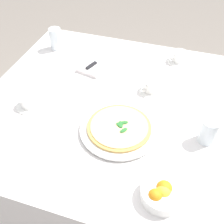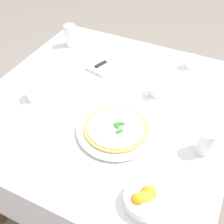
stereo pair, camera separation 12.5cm
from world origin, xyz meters
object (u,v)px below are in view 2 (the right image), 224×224
(coffee_cup_center_back, at_px, (191,63))
(coffee_cup_far_right, at_px, (157,90))
(napkin_folded, at_px, (107,63))
(citrus_bowl, at_px, (146,198))
(coffee_cup_far_left, at_px, (34,94))
(pizza_plate, at_px, (116,130))
(water_glass_left_edge, at_px, (205,142))
(water_glass_near_left, at_px, (71,36))
(pizza, at_px, (116,127))
(dinner_knife, at_px, (107,61))

(coffee_cup_center_back, xyz_separation_m, coffee_cup_far_right, (-0.30, 0.09, -0.00))
(napkin_folded, xyz_separation_m, citrus_bowl, (-0.68, -0.49, 0.02))
(napkin_folded, bearing_deg, coffee_cup_far_left, 168.09)
(pizza_plate, bearing_deg, citrus_bowl, -137.88)
(water_glass_left_edge, bearing_deg, citrus_bowl, 158.05)
(pizza_plate, height_order, water_glass_near_left, water_glass_near_left)
(pizza_plate, xyz_separation_m, pizza, (0.00, -0.00, 0.01))
(pizza, bearing_deg, napkin_folded, 30.88)
(coffee_cup_far_right, height_order, napkin_folded, coffee_cup_far_right)
(citrus_bowl, bearing_deg, pizza, 42.10)
(pizza, relative_size, dinner_knife, 1.42)
(citrus_bowl, bearing_deg, water_glass_left_edge, -21.95)
(pizza, distance_m, water_glass_near_left, 0.76)
(pizza, height_order, water_glass_left_edge, water_glass_left_edge)
(coffee_cup_far_right, bearing_deg, pizza_plate, 166.31)
(napkin_folded, bearing_deg, coffee_cup_far_right, -98.77)
(pizza, bearing_deg, water_glass_left_edge, -80.36)
(dinner_knife, relative_size, citrus_bowl, 1.27)
(coffee_cup_far_right, bearing_deg, dinner_knife, 68.45)
(coffee_cup_center_back, relative_size, water_glass_left_edge, 1.20)
(pizza_plate, height_order, coffee_cup_center_back, coffee_cup_center_back)
(coffee_cup_center_back, distance_m, coffee_cup_far_right, 0.32)
(napkin_folded, bearing_deg, citrus_bowl, -132.27)
(pizza, xyz_separation_m, citrus_bowl, (-0.25, -0.23, 0.00))
(water_glass_left_edge, bearing_deg, water_glass_near_left, 62.63)
(coffee_cup_center_back, height_order, dinner_knife, coffee_cup_center_back)
(pizza_plate, xyz_separation_m, water_glass_near_left, (0.53, 0.55, 0.05))
(pizza, bearing_deg, coffee_cup_far_right, -13.66)
(pizza, relative_size, citrus_bowl, 1.80)
(coffee_cup_far_left, distance_m, coffee_cup_far_right, 0.58)
(dinner_knife, height_order, citrus_bowl, citrus_bowl)
(napkin_folded, distance_m, citrus_bowl, 0.84)
(citrus_bowl, bearing_deg, pizza_plate, 42.12)
(coffee_cup_far_left, bearing_deg, pizza, -93.17)
(coffee_cup_far_right, bearing_deg, citrus_bowl, -164.50)
(pizza_plate, relative_size, coffee_cup_far_left, 2.56)
(coffee_cup_far_right, xyz_separation_m, napkin_folded, (0.13, 0.33, -0.02))
(water_glass_left_edge, relative_size, napkin_folded, 0.45)
(coffee_cup_far_left, xyz_separation_m, water_glass_left_edge, (0.04, -0.79, 0.02))
(coffee_cup_center_back, height_order, water_glass_left_edge, water_glass_left_edge)
(pizza_plate, height_order, napkin_folded, napkin_folded)
(pizza, relative_size, water_glass_near_left, 2.16)
(coffee_cup_far_left, relative_size, coffee_cup_center_back, 1.00)
(coffee_cup_far_right, bearing_deg, napkin_folded, 68.90)
(pizza, distance_m, coffee_cup_center_back, 0.63)
(pizza, distance_m, citrus_bowl, 0.34)
(coffee_cup_center_back, distance_m, water_glass_near_left, 0.71)
(water_glass_left_edge, height_order, dinner_knife, water_glass_left_edge)
(citrus_bowl, bearing_deg, coffee_cup_center_back, 4.31)
(coffee_cup_far_right, relative_size, napkin_folded, 0.54)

